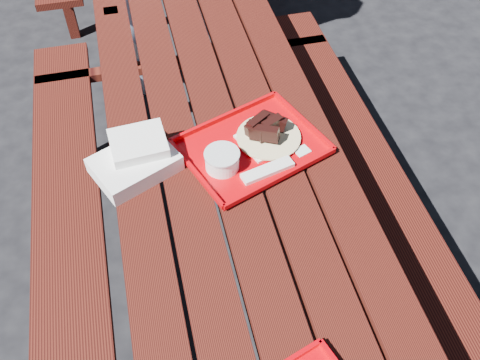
# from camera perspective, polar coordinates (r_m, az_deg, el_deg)

# --- Properties ---
(ground) EXTENTS (60.00, 60.00, 0.00)m
(ground) POSITION_cam_1_polar(r_m,az_deg,el_deg) (2.32, -0.88, -10.44)
(ground) COLOR black
(ground) RESTS_ON ground
(picnic_table_near) EXTENTS (1.41, 2.40, 0.75)m
(picnic_table_near) POSITION_cam_1_polar(r_m,az_deg,el_deg) (1.86, -1.08, -1.77)
(picnic_table_near) COLOR #49160E
(picnic_table_near) RESTS_ON ground
(far_tray) EXTENTS (0.52, 0.46, 0.07)m
(far_tray) POSITION_cam_1_polar(r_m,az_deg,el_deg) (1.72, 1.19, 3.53)
(far_tray) COLOR #C10209
(far_tray) RESTS_ON picnic_table_near
(white_cloth) EXTENTS (0.30, 0.27, 0.10)m
(white_cloth) POSITION_cam_1_polar(r_m,az_deg,el_deg) (1.69, -11.04, 2.27)
(white_cloth) COLOR white
(white_cloth) RESTS_ON picnic_table_near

